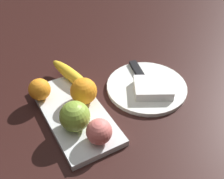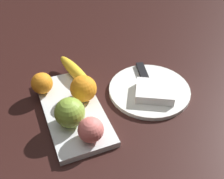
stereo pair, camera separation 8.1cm
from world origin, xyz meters
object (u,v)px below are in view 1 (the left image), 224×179
(orange_near_banana, at_px, (40,89))
(orange_near_apple, at_px, (84,91))
(folded_napkin, at_px, (153,88))
(knife, at_px, (139,73))
(banana, at_px, (71,75))
(peach, at_px, (99,132))
(apple, at_px, (75,116))
(dinner_plate, at_px, (147,87))
(fruit_tray, at_px, (73,114))

(orange_near_banana, bearing_deg, orange_near_apple, 54.00)
(folded_napkin, relative_size, knife, 0.62)
(banana, distance_m, peach, 0.26)
(apple, height_order, folded_napkin, apple)
(dinner_plate, bearing_deg, banana, -124.94)
(fruit_tray, xyz_separation_m, banana, (-0.13, 0.05, 0.03))
(peach, xyz_separation_m, knife, (-0.18, 0.24, -0.03))
(banana, xyz_separation_m, dinner_plate, (0.13, 0.19, -0.03))
(peach, bearing_deg, knife, 127.67)
(apple, distance_m, peach, 0.08)
(orange_near_banana, bearing_deg, folded_napkin, 66.60)
(apple, xyz_separation_m, orange_near_apple, (-0.08, 0.06, -0.00))
(dinner_plate, height_order, folded_napkin, folded_napkin)
(dinner_plate, bearing_deg, folded_napkin, 0.00)
(banana, xyz_separation_m, orange_near_banana, (0.03, -0.11, 0.01))
(peach, bearing_deg, folded_napkin, 111.88)
(orange_near_banana, distance_m, folded_napkin, 0.33)
(banana, height_order, orange_near_apple, orange_near_apple)
(orange_near_apple, height_order, folded_napkin, orange_near_apple)
(orange_near_apple, bearing_deg, peach, -10.88)
(orange_near_banana, bearing_deg, dinner_plate, 71.70)
(knife, bearing_deg, dinner_plate, 3.90)
(folded_napkin, bearing_deg, fruit_tray, -97.14)
(banana, xyz_separation_m, orange_near_apple, (0.11, -0.01, 0.02))
(peach, distance_m, dinner_plate, 0.26)
(knife, bearing_deg, folded_napkin, 6.97)
(orange_near_apple, relative_size, dinner_plate, 0.31)
(apple, height_order, dinner_plate, apple)
(banana, bearing_deg, orange_near_apple, 163.44)
(fruit_tray, relative_size, orange_near_apple, 4.25)
(fruit_tray, distance_m, knife, 0.26)
(apple, distance_m, orange_near_apple, 0.10)
(apple, xyz_separation_m, peach, (0.07, 0.03, -0.01))
(peach, bearing_deg, fruit_tray, -171.51)
(apple, bearing_deg, fruit_tray, 164.78)
(apple, bearing_deg, dinner_plate, 101.61)
(folded_napkin, distance_m, knife, 0.09)
(orange_near_banana, bearing_deg, fruit_tray, 29.35)
(banana, relative_size, knife, 1.07)
(orange_near_banana, height_order, folded_napkin, orange_near_banana)
(orange_near_apple, bearing_deg, folded_napkin, 74.30)
(fruit_tray, bearing_deg, banana, 158.12)
(apple, distance_m, folded_napkin, 0.26)
(banana, bearing_deg, orange_near_banana, 94.56)
(apple, bearing_deg, banana, 159.96)
(fruit_tray, relative_size, folded_napkin, 2.90)
(fruit_tray, height_order, orange_near_apple, orange_near_apple)
(orange_near_apple, xyz_separation_m, knife, (-0.04, 0.21, -0.04))
(dinner_plate, bearing_deg, apple, -78.39)
(orange_near_banana, height_order, peach, peach)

